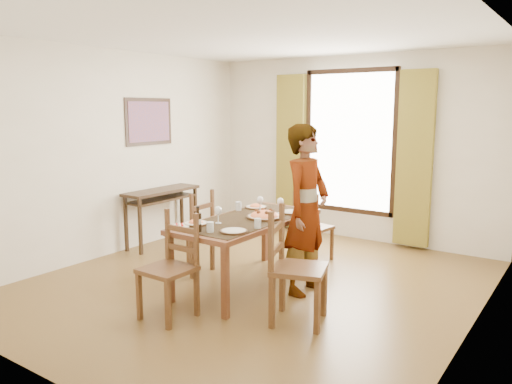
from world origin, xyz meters
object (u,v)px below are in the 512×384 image
Objects in this scene: console_table at (162,197)px; man at (306,210)px; pasta_platter at (265,214)px; dining_table at (248,225)px.

man is at bearing -10.48° from console_table.
console_table is 2.21m from pasta_platter.
dining_table is 4.56× the size of pasta_platter.
console_table is 2.11m from dining_table.
pasta_platter reaches higher than console_table.
dining_table is 0.22m from pasta_platter.
dining_table is (2.00, -0.68, 0.00)m from console_table.
console_table is 3.00× the size of pasta_platter.
pasta_platter reaches higher than dining_table.
man is (0.61, 0.19, 0.21)m from dining_table.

